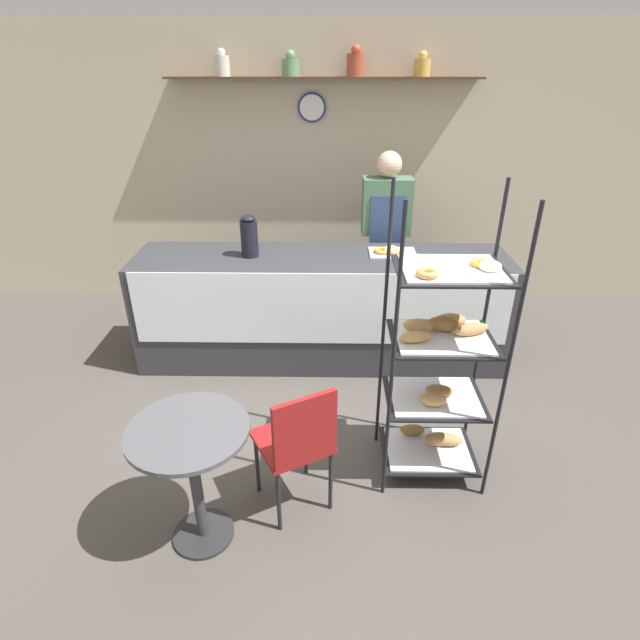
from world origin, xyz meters
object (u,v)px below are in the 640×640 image
at_px(cafe_table, 192,459).
at_px(cafe_chair, 298,440).
at_px(pastry_rack, 439,366).
at_px(coffee_carafe, 249,236).
at_px(donut_tray_counter, 391,251).
at_px(person_worker, 385,236).

xyz_separation_m(cafe_table, cafe_chair, (0.53, 0.19, -0.03)).
distance_m(pastry_rack, cafe_table, 1.47).
xyz_separation_m(cafe_chair, coffee_carafe, (-0.48, 1.73, 0.57)).
distance_m(coffee_carafe, donut_tray_counter, 1.16).
bearing_deg(coffee_carafe, donut_tray_counter, 3.62).
bearing_deg(pastry_rack, person_worker, 93.85).
bearing_deg(cafe_chair, person_worker, -134.65).
relative_size(pastry_rack, cafe_chair, 2.09).
bearing_deg(donut_tray_counter, coffee_carafe, -176.38).
bearing_deg(cafe_chair, pastry_rack, 176.65).
height_order(pastry_rack, cafe_table, pastry_rack).
relative_size(person_worker, coffee_carafe, 4.92).
distance_m(person_worker, coffee_carafe, 1.32).
bearing_deg(cafe_table, person_worker, 64.57).
relative_size(pastry_rack, person_worker, 1.08).
height_order(person_worker, cafe_chair, person_worker).
xyz_separation_m(person_worker, coffee_carafe, (-1.16, -0.62, 0.19)).
relative_size(cafe_chair, coffee_carafe, 2.55).
height_order(coffee_carafe, donut_tray_counter, coffee_carafe).
bearing_deg(person_worker, pastry_rack, -86.15).
xyz_separation_m(cafe_table, coffee_carafe, (0.05, 1.92, 0.54)).
distance_m(cafe_table, donut_tray_counter, 2.36).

